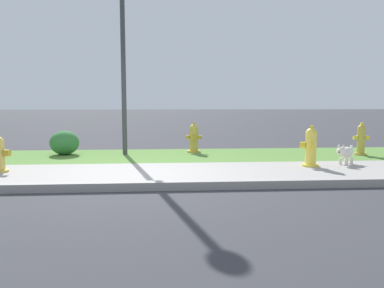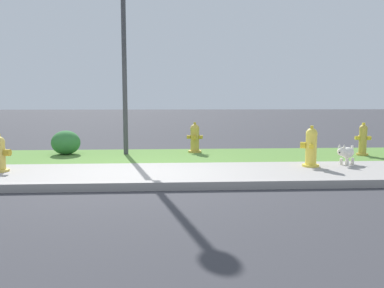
{
  "view_description": "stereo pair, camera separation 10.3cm",
  "coord_description": "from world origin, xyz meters",
  "px_view_note": "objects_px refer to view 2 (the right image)",
  "views": [
    {
      "loc": [
        0.45,
        -6.36,
        1.22
      ],
      "look_at": [
        1.0,
        1.03,
        0.4
      ],
      "focal_mm": 35.0,
      "sensor_mm": 36.0,
      "label": 1
    },
    {
      "loc": [
        0.55,
        -6.37,
        1.22
      ],
      "look_at": [
        1.0,
        1.03,
        0.4
      ],
      "focal_mm": 35.0,
      "sensor_mm": 36.0,
      "label": 2
    }
  ],
  "objects_px": {
    "small_white_dog": "(346,153)",
    "shrub_bush_near_lamp": "(66,143)",
    "fire_hydrant_across_street": "(195,138)",
    "street_lamp": "(123,4)",
    "fire_hydrant_at_driveway": "(363,140)",
    "fire_hydrant_by_grass_verge": "(311,147)"
  },
  "relations": [
    {
      "from": "fire_hydrant_across_street",
      "to": "small_white_dog",
      "type": "distance_m",
      "value": 3.5
    },
    {
      "from": "fire_hydrant_across_street",
      "to": "street_lamp",
      "type": "distance_m",
      "value": 3.52
    },
    {
      "from": "fire_hydrant_by_grass_verge",
      "to": "fire_hydrant_at_driveway",
      "type": "relative_size",
      "value": 1.04
    },
    {
      "from": "fire_hydrant_by_grass_verge",
      "to": "small_white_dog",
      "type": "xyz_separation_m",
      "value": [
        0.76,
        0.15,
        -0.14
      ]
    },
    {
      "from": "fire_hydrant_across_street",
      "to": "shrub_bush_near_lamp",
      "type": "relative_size",
      "value": 1.12
    },
    {
      "from": "fire_hydrant_by_grass_verge",
      "to": "small_white_dog",
      "type": "height_order",
      "value": "fire_hydrant_by_grass_verge"
    },
    {
      "from": "street_lamp",
      "to": "shrub_bush_near_lamp",
      "type": "distance_m",
      "value": 3.47
    },
    {
      "from": "street_lamp",
      "to": "shrub_bush_near_lamp",
      "type": "height_order",
      "value": "street_lamp"
    },
    {
      "from": "fire_hydrant_at_driveway",
      "to": "small_white_dog",
      "type": "bearing_deg",
      "value": -117.55
    },
    {
      "from": "fire_hydrant_at_driveway",
      "to": "fire_hydrant_across_street",
      "type": "bearing_deg",
      "value": 179.54
    },
    {
      "from": "small_white_dog",
      "to": "shrub_bush_near_lamp",
      "type": "distance_m",
      "value": 6.18
    },
    {
      "from": "fire_hydrant_at_driveway",
      "to": "shrub_bush_near_lamp",
      "type": "relative_size",
      "value": 1.14
    },
    {
      "from": "fire_hydrant_across_street",
      "to": "shrub_bush_near_lamp",
      "type": "distance_m",
      "value": 3.07
    },
    {
      "from": "fire_hydrant_by_grass_verge",
      "to": "fire_hydrant_across_street",
      "type": "relative_size",
      "value": 1.06
    },
    {
      "from": "fire_hydrant_by_grass_verge",
      "to": "fire_hydrant_across_street",
      "type": "bearing_deg",
      "value": 63.13
    },
    {
      "from": "fire_hydrant_at_driveway",
      "to": "shrub_bush_near_lamp",
      "type": "xyz_separation_m",
      "value": [
        -6.92,
        0.56,
        -0.08
      ]
    },
    {
      "from": "fire_hydrant_by_grass_verge",
      "to": "small_white_dog",
      "type": "relative_size",
      "value": 1.69
    },
    {
      "from": "fire_hydrant_by_grass_verge",
      "to": "street_lamp",
      "type": "bearing_deg",
      "value": 81.99
    },
    {
      "from": "shrub_bush_near_lamp",
      "to": "fire_hydrant_across_street",
      "type": "bearing_deg",
      "value": 3.18
    },
    {
      "from": "fire_hydrant_by_grass_verge",
      "to": "small_white_dog",
      "type": "distance_m",
      "value": 0.79
    },
    {
      "from": "shrub_bush_near_lamp",
      "to": "street_lamp",
      "type": "bearing_deg",
      "value": -2.28
    },
    {
      "from": "small_white_dog",
      "to": "fire_hydrant_across_street",
      "type": "bearing_deg",
      "value": -74.06
    }
  ]
}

